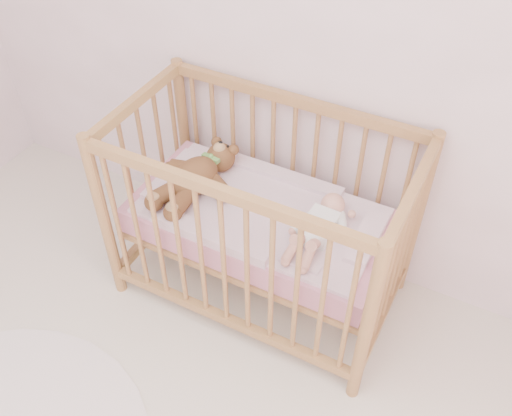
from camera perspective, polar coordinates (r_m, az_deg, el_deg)
The scene contains 6 objects.
wall_back at distance 2.50m, azimuth 5.56°, elevation 18.57°, with size 4.00×0.02×2.70m, color white.
crib at distance 2.70m, azimuth 0.49°, elevation -1.20°, with size 1.36×0.76×1.00m, color #B18B4B, non-canonical shape.
mattress at distance 2.71m, azimuth 0.49°, elevation -1.42°, with size 1.22×0.62×0.13m, color #C37A89.
blanket at distance 2.65m, azimuth 0.50°, elevation -0.28°, with size 1.10×0.58×0.06m, color pink, non-canonical shape.
baby at distance 2.51m, azimuth 6.36°, elevation -1.50°, with size 0.24×0.49×0.12m, color white, non-canonical shape.
teddy_bear at distance 2.72m, azimuth -6.14°, elevation 3.07°, with size 0.40×0.57×0.16m, color brown, non-canonical shape.
Camera 1 is at (0.84, -0.11, 2.40)m, focal length 40.00 mm.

